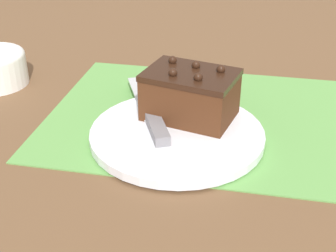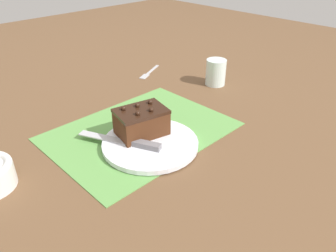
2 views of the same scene
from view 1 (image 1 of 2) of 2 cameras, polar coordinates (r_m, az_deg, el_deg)
ground_plane at (r=0.69m, az=4.67°, el=1.04°), size 3.00×3.00×0.00m
placemat_woven at (r=0.69m, az=4.67°, el=1.18°), size 0.46×0.34×0.00m
cake_plate at (r=0.63m, az=1.11°, el=-1.00°), size 0.23×0.23×0.01m
chocolate_cake at (r=0.65m, az=2.73°, el=3.88°), size 0.14×0.11×0.08m
serving_knife at (r=0.65m, az=-1.96°, el=1.05°), size 0.11×0.21×0.01m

